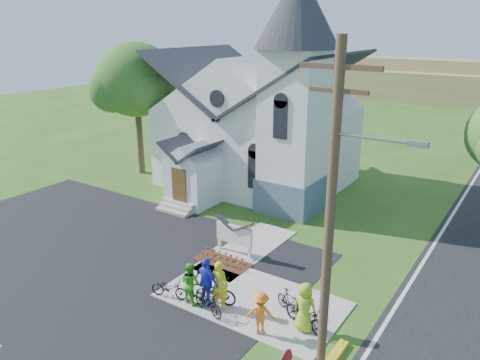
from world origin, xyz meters
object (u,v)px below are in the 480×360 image
Objects in this scene: bike_2 at (213,290)px; bike_3 at (290,302)px; bike_4 at (305,315)px; bike_1 at (208,302)px; bike_0 at (169,288)px; cyclist_4 at (305,307)px; cyclist_3 at (261,313)px; cyclist_2 at (207,282)px; cyclist_1 at (190,283)px; utility_pole at (333,208)px; cyclist_0 at (219,285)px; church_sign at (234,235)px.

bike_2 reaches higher than bike_3.
bike_4 reaches higher than bike_3.
bike_1 is at bearing -167.53° from bike_2.
bike_0 is 5.41m from cyclist_4.
bike_3 is at bearing -83.40° from bike_0.
bike_0 is at bearing 121.04° from bike_4.
bike_1 is at bearing -21.47° from cyclist_3.
bike_2 is (0.05, 0.30, -0.48)m from cyclist_2.
cyclist_3 reaches higher than bike_1.
cyclist_2 is 3.80m from cyclist_4.
cyclist_1 is 1.02× the size of bike_1.
utility_pole is 6.78m from bike_1.
bike_2 is at bearing -37.50° from cyclist_3.
cyclist_0 is 2.12m from cyclist_3.
cyclist_2 is (1.50, -4.00, 0.01)m from church_sign.
cyclist_4 reaches higher than bike_4.
cyclist_1 is at bearing 174.76° from utility_pole.
cyclist_4 is at bearing -160.32° from cyclist_1.
utility_pole is at bearing 135.73° from cyclist_4.
cyclist_0 is 1.27× the size of bike_0.
cyclist_1 is at bearing -26.23° from cyclist_3.
cyclist_2 is 3.20m from bike_3.
cyclist_2 is (-0.36, 0.40, 0.50)m from bike_1.
cyclist_2 reaches higher than bike_0.
bike_3 is (2.36, 1.18, -0.54)m from cyclist_0.
cyclist_2 reaches higher than bike_2.
church_sign is 1.11× the size of cyclist_2.
cyclist_2 is 1.02× the size of bike_2.
cyclist_4 is 0.97× the size of bike_4.
cyclist_3 is 0.87× the size of cyclist_4.
cyclist_0 is at bearing -157.24° from cyclist_2.
cyclist_1 is (-5.71, 0.52, -4.52)m from utility_pole.
cyclist_0 is 3.29m from cyclist_4.
utility_pole is at bearing -179.91° from cyclist_2.
cyclist_2 is (1.54, 0.40, 0.58)m from bike_0.
church_sign is 1.18× the size of bike_4.
utility_pole is 6.49× the size of bike_0.
utility_pole reaches higher than cyclist_0.
cyclist_1 is at bearing 23.35° from cyclist_2.
church_sign reaches higher than bike_3.
utility_pole is 6.78× the size of bike_3.
bike_4 is at bearing -91.45° from bike_0.
cyclist_1 reaches higher than bike_3.
utility_pole is 5.11× the size of cyclist_0.
bike_1 and bike_4 have the same top height.
cyclist_3 is (-2.50, 0.39, -4.57)m from utility_pole.
utility_pole reaches higher than cyclist_3.
bike_2 is at bearing 8.07° from cyclist_4.
cyclist_0 reaches higher than cyclist_3.
church_sign reaches higher than bike_1.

